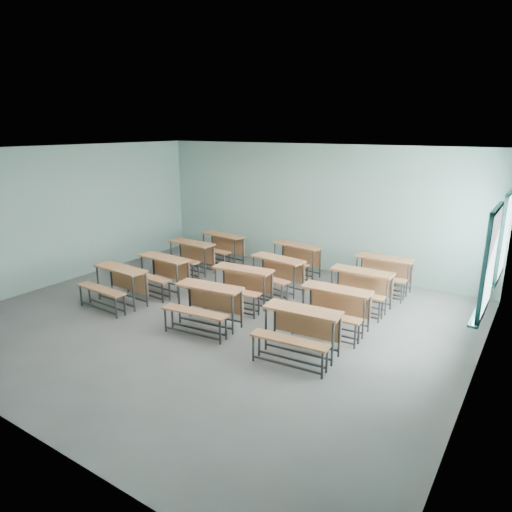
# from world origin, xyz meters

# --- Properties ---
(room) EXTENTS (9.04, 8.04, 3.24)m
(room) POSITION_xyz_m (0.08, 0.03, 1.60)
(room) COLOR slate
(room) RESTS_ON ground
(desk_unit_r0c0) EXTENTS (1.30, 0.91, 0.79)m
(desk_unit_r0c0) POSITION_xyz_m (-2.20, -0.56, 0.53)
(desk_unit_r0c0) COLOR #AE693F
(desk_unit_r0c0) RESTS_ON ground
(desk_unit_r0c1) EXTENTS (1.34, 0.98, 0.79)m
(desk_unit_r0c1) POSITION_xyz_m (0.07, -0.42, 0.53)
(desk_unit_r0c1) COLOR #AE693F
(desk_unit_r0c1) RESTS_ON ground
(desk_unit_r0c2) EXTENTS (1.33, 0.95, 0.79)m
(desk_unit_r0c2) POSITION_xyz_m (2.02, -0.48, 0.53)
(desk_unit_r0c2) COLOR #AE693F
(desk_unit_r0c2) RESTS_ON ground
(desk_unit_r1c0) EXTENTS (1.31, 0.92, 0.79)m
(desk_unit_r1c0) POSITION_xyz_m (-2.01, 0.53, 0.53)
(desk_unit_r1c0) COLOR #AE693F
(desk_unit_r1c0) RESTS_ON ground
(desk_unit_r1c1) EXTENTS (1.33, 0.96, 0.79)m
(desk_unit_r1c1) POSITION_xyz_m (-0.03, 0.81, 0.53)
(desk_unit_r1c1) COLOR #AE693F
(desk_unit_r1c1) RESTS_ON ground
(desk_unit_r1c2) EXTENTS (1.30, 0.91, 0.79)m
(desk_unit_r1c2) POSITION_xyz_m (2.09, 0.72, 0.53)
(desk_unit_r1c2) COLOR #AE693F
(desk_unit_r1c2) RESTS_ON ground
(desk_unit_r2c0) EXTENTS (1.29, 0.89, 0.79)m
(desk_unit_r2c0) POSITION_xyz_m (-2.40, 1.92, 0.53)
(desk_unit_r2c0) COLOR #AE693F
(desk_unit_r2c0) RESTS_ON ground
(desk_unit_r2c1) EXTENTS (1.35, 0.99, 0.79)m
(desk_unit_r2c1) POSITION_xyz_m (0.16, 1.87, 0.53)
(desk_unit_r2c1) COLOR #AE693F
(desk_unit_r2c1) RESTS_ON ground
(desk_unit_r2c2) EXTENTS (1.27, 0.87, 0.79)m
(desk_unit_r2c2) POSITION_xyz_m (2.09, 1.99, 0.53)
(desk_unit_r2c2) COLOR #AE693F
(desk_unit_r2c2) RESTS_ON ground
(desk_unit_r3c0) EXTENTS (1.33, 0.95, 0.79)m
(desk_unit_r3c0) POSITION_xyz_m (-2.27, 3.05, 0.53)
(desk_unit_r3c0) COLOR #AE693F
(desk_unit_r3c0) RESTS_ON ground
(desk_unit_r3c1) EXTENTS (1.35, 0.98, 0.79)m
(desk_unit_r3c1) POSITION_xyz_m (-0.04, 3.17, 0.53)
(desk_unit_r3c1) COLOR #AE693F
(desk_unit_r3c1) RESTS_ON ground
(desk_unit_r3c2) EXTENTS (1.27, 0.87, 0.79)m
(desk_unit_r3c2) POSITION_xyz_m (2.16, 3.22, 0.53)
(desk_unit_r3c2) COLOR #AE693F
(desk_unit_r3c2) RESTS_ON ground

